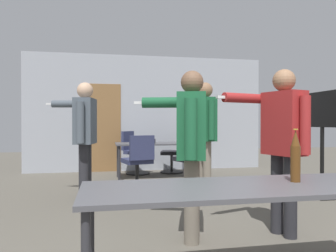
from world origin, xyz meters
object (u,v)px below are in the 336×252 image
office_chair_far_left (192,160)px  drink_cup (154,141)px  person_near_casual (84,130)px  person_center_tall (191,139)px  office_chair_side_rolled (135,154)px  office_chair_far_right (175,154)px  beer_bottle (295,157)px  person_far_watching (204,127)px  office_chair_near_pushed (138,163)px  tv_screen (322,132)px  person_left_plaid (283,135)px

office_chair_far_left → drink_cup: size_ratio=10.10×
person_near_casual → office_chair_far_left: (1.91, 1.06, -0.61)m
person_near_casual → person_center_tall: 2.14m
office_chair_side_rolled → office_chair_far_right: office_chair_side_rolled is taller
office_chair_far_left → drink_cup: (-0.65, 0.53, 0.34)m
beer_bottle → office_chair_far_right: bearing=87.2°
person_far_watching → office_chair_near_pushed: size_ratio=1.92×
office_chair_far_left → person_center_tall: bearing=139.7°
person_near_casual → beer_bottle: person_near_casual is taller
office_chair_near_pushed → drink_cup: size_ratio=10.11×
person_far_watching → office_chair_side_rolled: size_ratio=1.86×
person_center_tall → drink_cup: person_center_tall is taller
tv_screen → person_center_tall: (-2.50, -1.45, -0.02)m
person_left_plaid → person_far_watching: person_far_watching is taller
person_left_plaid → office_chair_far_right: person_left_plaid is taller
tv_screen → office_chair_far_left: tv_screen is taller
beer_bottle → office_chair_far_left: bearing=85.6°
tv_screen → office_chair_far_right: bearing=-147.5°
person_center_tall → office_chair_far_right: size_ratio=1.80×
tv_screen → drink_cup: 3.07m
office_chair_side_rolled → drink_cup: size_ratio=10.39×
person_near_casual → drink_cup: bearing=-28.6°
person_left_plaid → drink_cup: (-0.81, 3.46, -0.25)m
office_chair_far_right → beer_bottle: size_ratio=2.46×
office_chair_far_left → beer_bottle: size_ratio=2.48×
person_near_casual → drink_cup: person_near_casual is taller
drink_cup → person_near_casual: bearing=-128.4°
person_center_tall → beer_bottle: person_center_tall is taller
tv_screen → beer_bottle: tv_screen is taller
office_chair_far_left → office_chair_near_pushed: bearing=77.9°
person_far_watching → office_chair_far_left: 1.23m
tv_screen → office_chair_far_left: (-1.71, 1.42, -0.57)m
person_near_casual → office_chair_near_pushed: size_ratio=1.87×
tv_screen → office_chair_far_left: bearing=-129.8°
tv_screen → person_center_tall: 2.89m
office_chair_near_pushed → beer_bottle: bearing=-92.7°
person_left_plaid → office_chair_far_left: (-0.16, 2.93, -0.59)m
office_chair_far_left → beer_bottle: beer_bottle is taller
person_left_plaid → office_chair_near_pushed: size_ratio=1.82×
office_chair_far_left → office_chair_far_right: (-0.04, 1.33, -0.01)m
person_center_tall → person_left_plaid: (0.95, -0.06, 0.04)m
tv_screen → person_near_casual: 3.64m
person_near_casual → office_chair_near_pushed: bearing=-36.8°
person_far_watching → person_left_plaid: bearing=-177.4°
person_near_casual → office_chair_far_left: bearing=-51.2°
person_far_watching → office_chair_far_right: 2.46m
office_chair_far_right → drink_cup: office_chair_far_right is taller
person_near_casual → person_left_plaid: person_near_casual is taller
person_left_plaid → beer_bottle: bearing=137.3°
person_left_plaid → office_chair_side_rolled: bearing=-2.5°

